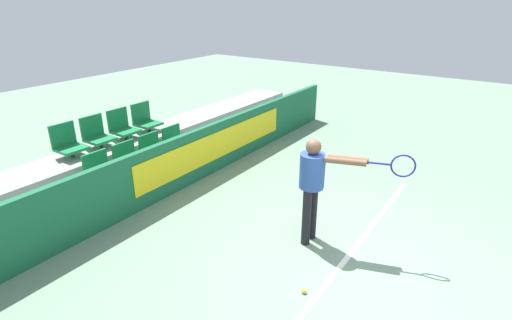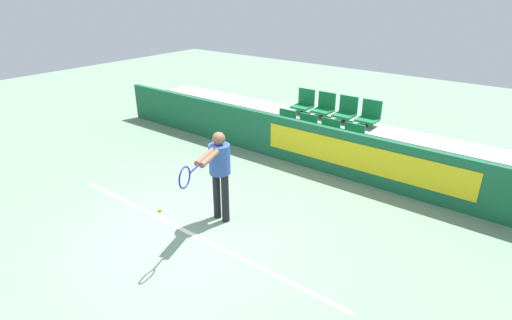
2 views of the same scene
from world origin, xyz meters
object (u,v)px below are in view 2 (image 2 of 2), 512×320
stadium_chair_5 (324,107)px  stadium_chair_6 (346,111)px  stadium_chair_2 (328,134)px  stadium_chair_3 (351,140)px  tennis_player (218,168)px  stadium_chair_1 (305,129)px  stadium_chair_4 (304,103)px  stadium_chair_7 (369,115)px  stadium_chair_0 (285,124)px  tennis_ball (160,210)px

stadium_chair_5 → stadium_chair_6: same height
stadium_chair_6 → stadium_chair_2: bearing=-90.0°
stadium_chair_3 → tennis_player: (-0.75, -3.56, 0.41)m
stadium_chair_1 → stadium_chair_4: stadium_chair_4 is taller
stadium_chair_2 → stadium_chair_6: stadium_chair_6 is taller
stadium_chair_6 → stadium_chair_7: (0.60, 0.00, 0.00)m
stadium_chair_3 → stadium_chair_7: bearing=90.0°
stadium_chair_5 → tennis_player: bearing=-84.3°
stadium_chair_0 → stadium_chair_4: bearing=90.0°
stadium_chair_1 → tennis_ball: bearing=-99.1°
stadium_chair_4 → stadium_chair_2: bearing=-36.5°
stadium_chair_6 → tennis_player: bearing=-91.9°
stadium_chair_7 → tennis_ball: 5.30m
stadium_chair_4 → stadium_chair_0: bearing=-90.0°
stadium_chair_7 → tennis_ball: size_ratio=9.11×
tennis_ball → stadium_chair_5: bearing=82.6°
stadium_chair_0 → stadium_chair_4: 0.95m
stadium_chair_2 → tennis_ball: bearing=-107.2°
tennis_ball → stadium_chair_2: bearing=72.8°
stadium_chair_3 → stadium_chair_7: 0.95m
stadium_chair_0 → stadium_chair_5: size_ratio=1.00×
stadium_chair_4 → tennis_player: tennis_player is taller
stadium_chair_3 → stadium_chair_7: (0.00, 0.89, 0.36)m
stadium_chair_2 → stadium_chair_7: (0.60, 0.89, 0.36)m
stadium_chair_2 → stadium_chair_1: bearing=180.0°
stadium_chair_1 → tennis_ball: (-0.64, -4.00, -0.58)m
stadium_chair_0 → stadium_chair_3: 1.79m
stadium_chair_3 → stadium_chair_5: 1.53m
stadium_chair_0 → stadium_chair_7: bearing=26.3°
stadium_chair_7 → stadium_chair_4: bearing=180.0°
stadium_chair_3 → tennis_ball: 4.43m
stadium_chair_6 → stadium_chair_5: bearing=180.0°
stadium_chair_5 → tennis_ball: bearing=-97.4°
stadium_chair_4 → tennis_player: bearing=-76.8°
tennis_player → tennis_ball: size_ratio=24.58×
stadium_chair_2 → tennis_ball: size_ratio=9.11×
stadium_chair_4 → stadium_chair_1: bearing=-56.0°
stadium_chair_0 → stadium_chair_2: size_ratio=1.00×
stadium_chair_2 → stadium_chair_3: size_ratio=1.00×
stadium_chair_5 → tennis_player: tennis_player is taller
stadium_chair_5 → stadium_chair_4: bearing=180.0°
stadium_chair_6 → stadium_chair_3: bearing=-56.0°
stadium_chair_1 → tennis_player: 3.61m
stadium_chair_3 → stadium_chair_5: stadium_chair_5 is taller
stadium_chair_1 → tennis_player: bearing=-82.8°
stadium_chair_7 → stadium_chair_2: bearing=-124.0°
stadium_chair_5 → stadium_chair_7: (1.20, 0.00, 0.00)m
stadium_chair_1 → stadium_chair_6: bearing=56.0°
stadium_chair_6 → tennis_ball: size_ratio=9.11×
stadium_chair_4 → stadium_chair_7: same height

